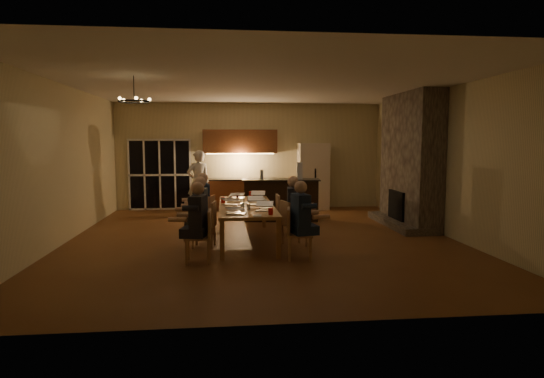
{
  "coord_description": "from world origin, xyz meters",
  "views": [
    {
      "loc": [
        -0.77,
        -9.38,
        2.04
      ],
      "look_at": [
        0.24,
        0.3,
        1.03
      ],
      "focal_mm": 30.0,
      "sensor_mm": 36.0,
      "label": 1
    }
  ],
  "objects_px": {
    "mug_front": "(242,205)",
    "bar_bottle": "(262,174)",
    "chair_right_near": "(300,234)",
    "person_left_near": "(198,223)",
    "laptop_c": "(231,199)",
    "chair_right_mid": "(294,223)",
    "person_right_mid": "(293,211)",
    "mug_mid": "(249,199)",
    "chair_left_near": "(198,236)",
    "dining_table": "(246,223)",
    "redcup_mid": "(223,200)",
    "person_right_near": "(300,221)",
    "laptop_e": "(237,194)",
    "mug_back": "(230,198)",
    "chair_right_far": "(287,215)",
    "chair_left_far": "(202,216)",
    "plate_near": "(265,208)",
    "laptop_f": "(258,194)",
    "refrigerator": "(313,176)",
    "chandelier": "(134,102)",
    "laptop_b": "(264,205)",
    "plate_left": "(233,212)",
    "laptop_a": "(237,208)",
    "plate_far": "(262,200)",
    "redcup_near": "(271,211)",
    "can_silver": "(249,207)",
    "person_left_far": "(203,205)",
    "standing_person": "(198,182)",
    "can_cola": "(237,195)",
    "laptop_d": "(256,199)",
    "chair_left_mid": "(204,225)",
    "redcup_far": "(251,194)"
  },
  "relations": [
    {
      "from": "mug_front",
      "to": "bar_bottle",
      "type": "height_order",
      "value": "bar_bottle"
    },
    {
      "from": "chair_right_near",
      "to": "person_left_near",
      "type": "bearing_deg",
      "value": 101.86
    },
    {
      "from": "laptop_c",
      "to": "chair_right_mid",
      "type": "bearing_deg",
      "value": 171.8
    },
    {
      "from": "person_right_mid",
      "to": "chair_right_mid",
      "type": "bearing_deg",
      "value": -62.73
    },
    {
      "from": "mug_mid",
      "to": "chair_left_near",
      "type": "bearing_deg",
      "value": -114.62
    },
    {
      "from": "dining_table",
      "to": "redcup_mid",
      "type": "xyz_separation_m",
      "value": [
        -0.47,
        0.43,
        0.44
      ]
    },
    {
      "from": "chair_right_mid",
      "to": "person_right_near",
      "type": "relative_size",
      "value": 0.64
    },
    {
      "from": "chair_left_near",
      "to": "laptop_e",
      "type": "height_order",
      "value": "laptop_e"
    },
    {
      "from": "mug_back",
      "to": "person_right_near",
      "type": "bearing_deg",
      "value": -63.68
    },
    {
      "from": "laptop_e",
      "to": "chair_right_far",
      "type": "bearing_deg",
      "value": 148.78
    },
    {
      "from": "chair_left_far",
      "to": "person_right_mid",
      "type": "xyz_separation_m",
      "value": [
        1.81,
        -1.1,
        0.24
      ]
    },
    {
      "from": "person_left_near",
      "to": "plate_near",
      "type": "distance_m",
      "value": 1.63
    },
    {
      "from": "person_left_near",
      "to": "laptop_e",
      "type": "height_order",
      "value": "person_left_near"
    },
    {
      "from": "laptop_f",
      "to": "refrigerator",
      "type": "bearing_deg",
      "value": 68.23
    },
    {
      "from": "chandelier",
      "to": "laptop_b",
      "type": "relative_size",
      "value": 1.74
    },
    {
      "from": "chair_left_near",
      "to": "plate_near",
      "type": "height_order",
      "value": "chair_left_near"
    },
    {
      "from": "chair_left_far",
      "to": "person_left_near",
      "type": "distance_m",
      "value": 2.22
    },
    {
      "from": "chair_left_near",
      "to": "chair_right_near",
      "type": "relative_size",
      "value": 1.0
    },
    {
      "from": "chandelier",
      "to": "laptop_f",
      "type": "height_order",
      "value": "chandelier"
    },
    {
      "from": "mug_mid",
      "to": "redcup_mid",
      "type": "distance_m",
      "value": 0.59
    },
    {
      "from": "chair_right_mid",
      "to": "plate_left",
      "type": "xyz_separation_m",
      "value": [
        -1.21,
        -0.46,
        0.31
      ]
    },
    {
      "from": "refrigerator",
      "to": "mug_back",
      "type": "bearing_deg",
      "value": -126.02
    },
    {
      "from": "person_left_near",
      "to": "laptop_a",
      "type": "relative_size",
      "value": 4.31
    },
    {
      "from": "dining_table",
      "to": "plate_left",
      "type": "relative_size",
      "value": 11.66
    },
    {
      "from": "laptop_b",
      "to": "plate_far",
      "type": "distance_m",
      "value": 1.54
    },
    {
      "from": "redcup_near",
      "to": "can_silver",
      "type": "distance_m",
      "value": 0.71
    },
    {
      "from": "chair_left_far",
      "to": "laptop_c",
      "type": "relative_size",
      "value": 2.78
    },
    {
      "from": "person_left_far",
      "to": "standing_person",
      "type": "bearing_deg",
      "value": 173.94
    },
    {
      "from": "redcup_near",
      "to": "laptop_f",
      "type": "bearing_deg",
      "value": 91.54
    },
    {
      "from": "person_left_far",
      "to": "can_cola",
      "type": "bearing_deg",
      "value": 123.35
    },
    {
      "from": "laptop_b",
      "to": "laptop_c",
      "type": "xyz_separation_m",
      "value": [
        -0.6,
        0.91,
        0.0
      ]
    },
    {
      "from": "person_right_near",
      "to": "laptop_d",
      "type": "xyz_separation_m",
      "value": [
        -0.65,
        1.6,
        0.17
      ]
    },
    {
      "from": "mug_mid",
      "to": "bar_bottle",
      "type": "height_order",
      "value": "bar_bottle"
    },
    {
      "from": "refrigerator",
      "to": "person_right_mid",
      "type": "relative_size",
      "value": 1.45
    },
    {
      "from": "laptop_c",
      "to": "can_cola",
      "type": "bearing_deg",
      "value": -80.19
    },
    {
      "from": "chair_left_far",
      "to": "standing_person",
      "type": "relative_size",
      "value": 0.49
    },
    {
      "from": "refrigerator",
      "to": "person_right_mid",
      "type": "height_order",
      "value": "refrigerator"
    },
    {
      "from": "plate_left",
      "to": "plate_far",
      "type": "xyz_separation_m",
      "value": [
        0.66,
        1.67,
        0.0
      ]
    },
    {
      "from": "chair_left_mid",
      "to": "plate_left",
      "type": "xyz_separation_m",
      "value": [
        0.56,
        -0.51,
        0.31
      ]
    },
    {
      "from": "person_left_near",
      "to": "mug_mid",
      "type": "xyz_separation_m",
      "value": [
        0.98,
        2.22,
        0.11
      ]
    },
    {
      "from": "redcup_mid",
      "to": "can_cola",
      "type": "bearing_deg",
      "value": 69.78
    },
    {
      "from": "plate_near",
      "to": "laptop_b",
      "type": "bearing_deg",
      "value": -99.59
    },
    {
      "from": "refrigerator",
      "to": "chair_right_far",
      "type": "xyz_separation_m",
      "value": [
        -1.32,
        -3.77,
        -0.55
      ]
    },
    {
      "from": "laptop_d",
      "to": "bar_bottle",
      "type": "xyz_separation_m",
      "value": [
        0.31,
        2.43,
        0.34
      ]
    },
    {
      "from": "chandelier",
      "to": "mug_mid",
      "type": "bearing_deg",
      "value": 34.22
    },
    {
      "from": "redcup_mid",
      "to": "can_cola",
      "type": "height_order",
      "value": "same"
    },
    {
      "from": "chair_left_far",
      "to": "chair_right_far",
      "type": "distance_m",
      "value": 1.84
    },
    {
      "from": "chandelier",
      "to": "redcup_far",
      "type": "relative_size",
      "value": 4.65
    },
    {
      "from": "refrigerator",
      "to": "laptop_c",
      "type": "xyz_separation_m",
      "value": [
        -2.54,
        -4.23,
        -0.14
      ]
    },
    {
      "from": "can_silver",
      "to": "plate_near",
      "type": "height_order",
      "value": "can_silver"
    }
  ]
}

